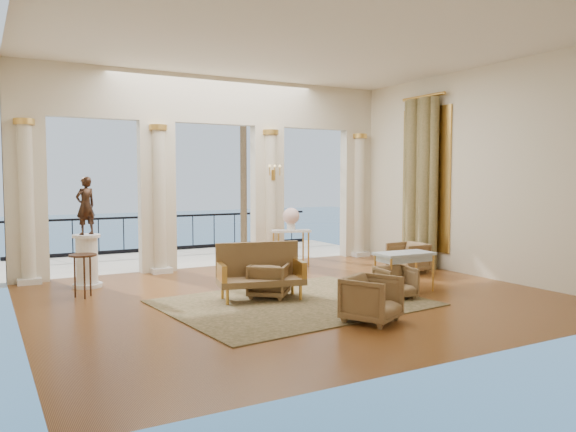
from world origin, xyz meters
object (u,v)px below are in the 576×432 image
side_table (83,260)px  armchair_b (396,281)px  game_table (404,256)px  console_table (291,236)px  statue (86,206)px  pedestal (87,262)px  armchair_c (408,256)px  armchair_a (372,297)px  armchair_d (269,279)px  settee (260,271)px

side_table → armchair_b: bearing=-29.6°
game_table → console_table: console_table is taller
statue → console_table: size_ratio=1.13×
game_table → pedestal: (-5.16, 3.31, -0.16)m
statue → console_table: (4.76, 0.32, -0.87)m
armchair_c → console_table: 2.81m
armchair_a → armchair_b: 1.78m
armchair_b → pedestal: bearing=148.2°
armchair_a → console_table: console_table is taller
armchair_d → armchair_a: bearing=144.1°
statue → settee: bearing=108.8°
game_table → statue: (-5.16, 3.31, 0.94)m
game_table → console_table: 3.66m
game_table → armchair_b: bearing=-141.0°
armchair_a → game_table: 2.47m
armchair_c → pedestal: pedestal is taller
side_table → statue: bearing=76.9°
armchair_c → settee: bearing=-82.0°
pedestal → console_table: pedestal is taller
armchair_d → statue: bearing=-4.2°
armchair_a → game_table: size_ratio=0.69×
armchair_a → armchair_d: 2.31m
settee → side_table: size_ratio=2.05×
armchair_d → statue: (-2.67, 2.59, 1.26)m
armchair_a → game_table: (1.92, 1.52, 0.28)m
game_table → armchair_c: bearing=49.2°
settee → pedestal: 3.60m
armchair_a → statue: size_ratio=0.67×
settee → game_table: settee is taller
statue → console_table: statue is taller
game_table → statue: statue is taller
pedestal → statue: (0.00, -0.00, 1.10)m
armchair_b → pedestal: size_ratio=0.60×
armchair_a → armchair_c: 4.58m
armchair_b → armchair_d: (-1.95, 1.13, 0.03)m
armchair_d → settee: (-0.19, -0.01, 0.15)m
settee → console_table: 3.72m
game_table → pedestal: size_ratio=1.06×
armchair_c → console_table: bearing=-141.6°
pedestal → armchair_a: bearing=-56.2°
settee → armchair_c: bearing=24.2°
settee → pedestal: pedestal is taller
side_table → armchair_d: bearing=-29.4°
game_table → settee: bearing=167.4°
armchair_b → console_table: (0.14, 4.04, 0.42)m
armchair_d → game_table: bearing=-156.4°
armchair_d → side_table: side_table is taller
side_table → console_table: bearing=14.4°
pedestal → side_table: bearing=-103.1°
game_table → side_table: size_ratio=1.41×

